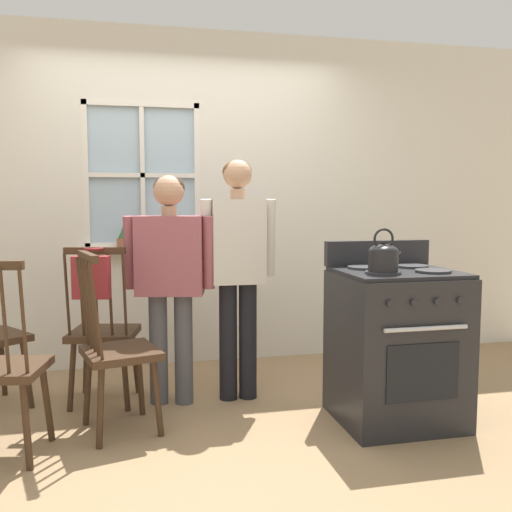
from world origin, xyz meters
name	(u,v)px	position (x,y,z in m)	size (l,w,h in m)	color
ground_plane	(213,425)	(0.00, 0.00, 0.00)	(16.00, 16.00, 0.00)	#937551
wall_back	(188,200)	(0.01, 1.40, 1.34)	(6.40, 0.16, 2.70)	silver
chair_by_window	(103,333)	(-0.65, 0.54, 0.47)	(0.50, 0.48, 1.05)	#3D2819
chair_near_wall	(117,352)	(-0.55, 0.03, 0.47)	(0.50, 0.51, 1.05)	#3D2819
chair_center_cluster	(1,370)	(-1.13, -0.18, 0.47)	(0.49, 0.47, 1.05)	#3D2819
person_elderly_left	(170,267)	(-0.21, 0.44, 0.91)	(0.59, 0.30, 1.50)	#4C4C51
person_teen_center	(238,258)	(0.24, 0.42, 0.96)	(0.51, 0.22, 1.61)	black
stove	(396,344)	(1.09, -0.17, 0.47)	(0.70, 0.68, 1.08)	#232326
kettle	(383,257)	(0.94, -0.30, 1.02)	(0.21, 0.17, 0.25)	black
potted_plant	(125,239)	(-0.50, 1.31, 1.04)	(0.12, 0.12, 0.21)	#935B3D
handbag	(91,276)	(-0.70, 0.31, 0.88)	(0.23, 0.22, 0.31)	maroon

